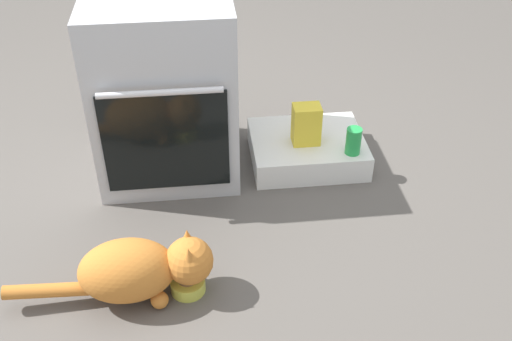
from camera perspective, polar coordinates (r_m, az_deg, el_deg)
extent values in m
plane|color=#56514C|center=(2.43, -6.97, -4.71)|extent=(8.00, 8.00, 0.00)
cube|color=#B7BABF|center=(2.54, -8.73, 7.96)|extent=(0.57, 0.54, 0.78)
cube|color=black|center=(2.35, -8.59, 2.65)|extent=(0.49, 0.01, 0.43)
cylinder|color=silver|center=(2.20, -9.14, 7.34)|extent=(0.46, 0.02, 0.02)
cube|color=white|center=(2.72, 4.90, 2.08)|extent=(0.50, 0.41, 0.12)
cylinder|color=#D1D14C|center=(2.14, -6.52, -10.80)|extent=(0.12, 0.12, 0.05)
sphere|color=brown|center=(2.12, -6.55, -10.48)|extent=(0.07, 0.07, 0.07)
ellipsoid|color=#C6752D|center=(2.08, -12.20, -9.31)|extent=(0.33, 0.23, 0.22)
sphere|color=#C6752D|center=(2.05, -6.39, -8.55)|extent=(0.16, 0.16, 0.16)
cone|color=#C6752D|center=(2.04, -6.57, -6.43)|extent=(0.06, 0.06, 0.07)
cone|color=#C6752D|center=(1.98, -6.44, -8.20)|extent=(0.06, 0.06, 0.07)
cylinder|color=#C6752D|center=(2.16, -19.39, -10.76)|extent=(0.28, 0.06, 0.07)
sphere|color=#C6752D|center=(2.18, -9.23, -9.73)|extent=(0.06, 0.06, 0.06)
sphere|color=#C6752D|center=(2.09, -9.19, -12.10)|extent=(0.06, 0.06, 0.06)
cylinder|color=green|center=(2.58, 9.28, 2.80)|extent=(0.07, 0.07, 0.12)
cube|color=yellow|center=(2.61, 4.83, 4.41)|extent=(0.12, 0.09, 0.18)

